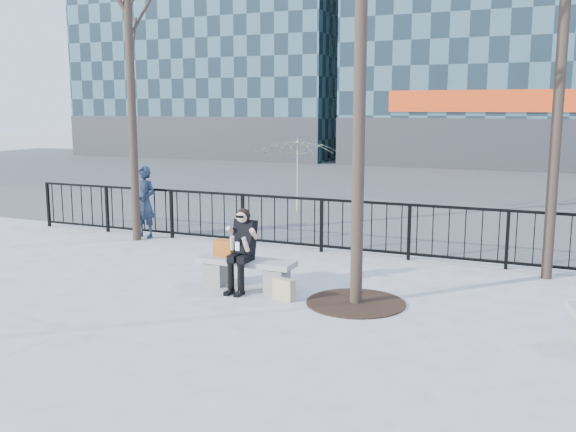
% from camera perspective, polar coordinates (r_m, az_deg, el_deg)
% --- Properties ---
extents(ground, '(120.00, 120.00, 0.00)m').
position_cam_1_polar(ground, '(10.59, -3.72, -6.41)').
color(ground, '#969691').
rests_on(ground, ground).
extents(street_surface, '(60.00, 23.00, 0.01)m').
position_cam_1_polar(street_surface, '(24.67, 12.24, 2.65)').
color(street_surface, '#474747').
rests_on(street_surface, ground).
extents(railing, '(14.00, 0.06, 1.10)m').
position_cam_1_polar(railing, '(13.13, 2.18, -0.75)').
color(railing, black).
rests_on(railing, ground).
extents(tree_left, '(2.80, 2.80, 6.50)m').
position_cam_1_polar(tree_left, '(14.55, -14.03, 17.03)').
color(tree_left, black).
rests_on(tree_left, ground).
extents(tree_grate, '(1.50, 1.50, 0.02)m').
position_cam_1_polar(tree_grate, '(9.81, 6.05, -7.68)').
color(tree_grate, black).
rests_on(tree_grate, ground).
extents(bench_main, '(1.65, 0.46, 0.49)m').
position_cam_1_polar(bench_main, '(10.51, -3.74, -4.83)').
color(bench_main, slate).
rests_on(bench_main, ground).
extents(seated_woman, '(0.50, 0.64, 1.34)m').
position_cam_1_polar(seated_woman, '(10.28, -4.17, -3.04)').
color(seated_woman, black).
rests_on(seated_woman, ground).
extents(handbag, '(0.34, 0.17, 0.28)m').
position_cam_1_polar(handbag, '(10.64, -5.72, -2.87)').
color(handbag, '#B75316').
rests_on(handbag, bench_main).
extents(shopping_bag, '(0.38, 0.22, 0.34)m').
position_cam_1_polar(shopping_bag, '(9.89, -0.38, -6.53)').
color(shopping_bag, '#CAC08F').
rests_on(shopping_bag, ground).
extents(standing_man, '(0.62, 0.44, 1.62)m').
position_cam_1_polar(standing_man, '(14.81, -12.64, 1.22)').
color(standing_man, black).
rests_on(standing_man, ground).
extents(vendor_umbrella, '(2.97, 3.00, 2.10)m').
position_cam_1_polar(vendor_umbrella, '(17.86, 0.72, 3.64)').
color(vendor_umbrella, yellow).
rests_on(vendor_umbrella, ground).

